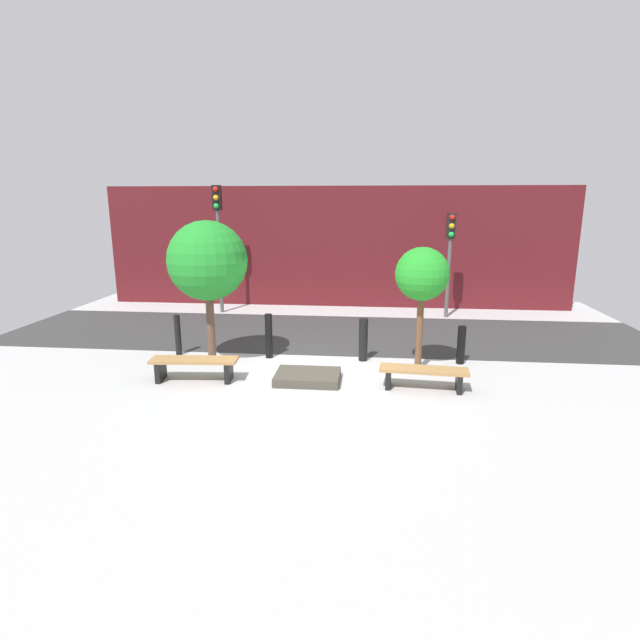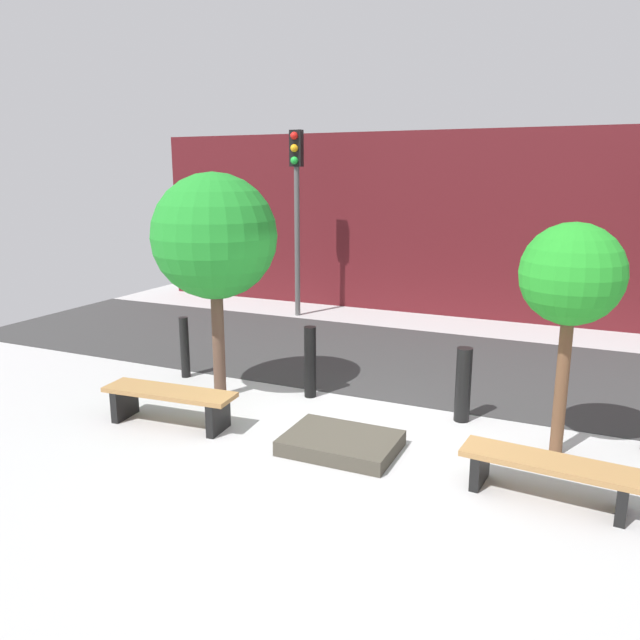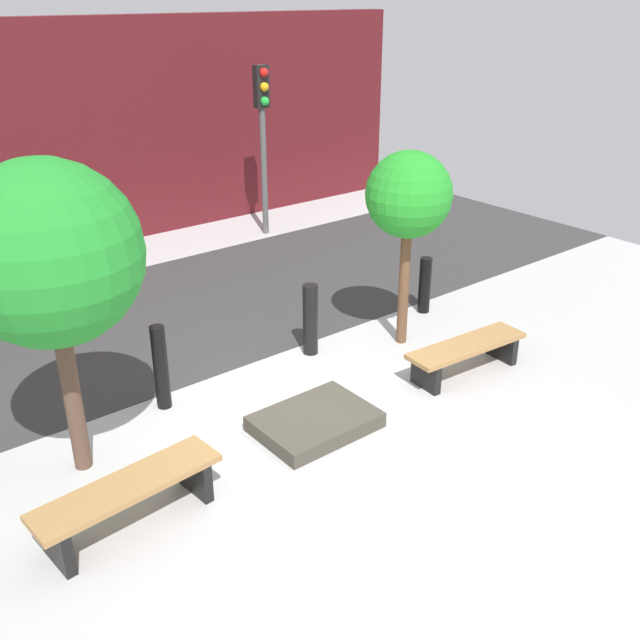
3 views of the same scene
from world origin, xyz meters
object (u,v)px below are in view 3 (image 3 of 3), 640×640
Objects in this scene: bench_left at (129,495)px; tree_behind_right_bench at (409,197)px; planter_bed at (315,422)px; tree_behind_left_bench at (48,255)px; bench_right at (466,352)px; bollard_left at (161,367)px; bollard_right at (425,285)px; traffic_light_mid_west at (263,120)px; bollard_center at (310,320)px.

tree_behind_right_bench is (4.68, 1.18, 1.76)m from bench_left.
planter_bed is 3.39m from tree_behind_left_bench.
bench_right is at bearing -90.00° from tree_behind_right_bench.
bollard_right is (4.47, 0.00, -0.09)m from bollard_left.
bollard_right reaches higher than bench_left.
tree_behind_left_bench is 0.99× the size of traffic_light_mid_west.
tree_behind_right_bench reaches higher than planter_bed.
bollard_right is at bearing 0.00° from bollard_center.
bollard_left is (-1.12, 1.51, 0.44)m from planter_bed.
bollard_center reaches higher than bench_left.
tree_behind_left_bench is at bearing 157.34° from planter_bed.
tree_behind_left_bench is at bearing -138.66° from traffic_light_mid_west.
traffic_light_mid_west is (6.04, 5.32, -0.06)m from tree_behind_left_bench.
bollard_left is at bearing -135.21° from traffic_light_mid_west.
bollard_right is at bearing 12.22° from bench_left.
bollard_center reaches higher than bench_right.
tree_behind_right_bench is at bearing 94.52° from bench_right.
bench_right is 1.33× the size of planter_bed.
traffic_light_mid_west is (2.59, 4.78, 1.78)m from bollard_center.
bollard_center is at bearing 53.53° from planter_bed.
bench_right is (4.68, 0.00, -0.03)m from bench_left.
traffic_light_mid_west is (3.70, 6.29, 2.20)m from planter_bed.
tree_behind_left_bench reaches higher than bench_left.
bollard_left is at bearing 180.00° from bollard_center.
bollard_right is 5.14m from traffic_light_mid_west.
bollard_right is at bearing 5.35° from tree_behind_left_bench.
bench_right is 2.00× the size of bollard_right.
bollard_left is (-3.46, 0.53, -1.57)m from tree_behind_right_bench.
bollard_center is at bearing 21.81° from bench_left.
bench_right reaches higher than planter_bed.
bollard_center is at bearing 8.77° from tree_behind_left_bench.
bench_right is at bearing -4.89° from planter_bed.
bollard_left is at bearing 23.55° from tree_behind_left_bench.
planter_bed is at bearing -126.47° from bollard_center.
bench_right is 6.92m from traffic_light_mid_west.
traffic_light_mid_west is at bearing 42.54° from bench_left.
bench_right is 1.75× the size of bollard_center.
bench_left is 0.55× the size of traffic_light_mid_west.
traffic_light_mid_west reaches higher than planter_bed.
tree_behind_right_bench is 3.07× the size of bollard_right.
bollard_right is at bearing 63.96° from bench_right.
bench_left is 2.11m from bollard_left.
bench_right is at bearing -14.12° from tree_behind_left_bench.
bollard_left reaches higher than bench_left.
tree_behind_right_bench is at bearing -152.16° from bollard_right.
bollard_center is at bearing 180.00° from bollard_right.
bench_left is 1.71× the size of bollard_left.
bollard_right is at bearing 0.00° from bollard_left.
tree_behind_right_bench is 2.02m from bollard_right.
tree_behind_right_bench reaches higher than bollard_right.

